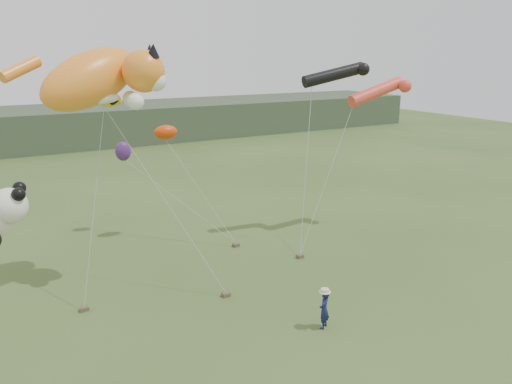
{
  "coord_description": "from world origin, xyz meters",
  "views": [
    {
      "loc": [
        -8.98,
        -13.85,
        9.8
      ],
      "look_at": [
        0.6,
        3.0,
        4.41
      ],
      "focal_mm": 35.0,
      "sensor_mm": 36.0,
      "label": 1
    }
  ],
  "objects": [
    {
      "name": "misc_kites",
      "position": [
        -0.98,
        12.09,
        5.29
      ],
      "size": [
        2.87,
        2.65,
        2.09
      ],
      "color": "red",
      "rests_on": "ground"
    },
    {
      "name": "sandbag_anchors",
      "position": [
        -2.08,
        4.76,
        0.08
      ],
      "size": [
        14.66,
        5.57,
        0.17
      ],
      "color": "brown",
      "rests_on": "ground"
    },
    {
      "name": "tube_kites",
      "position": [
        9.61,
        7.3,
        8.28
      ],
      "size": [
        6.25,
        2.16,
        2.39
      ],
      "color": "black",
      "rests_on": "ground"
    },
    {
      "name": "cat_kite",
      "position": [
        -4.22,
        7.01,
        8.86
      ],
      "size": [
        6.11,
        3.86,
        3.47
      ],
      "color": "orange",
      "rests_on": "ground"
    },
    {
      "name": "fish_kite",
      "position": [
        -4.3,
        8.19,
        7.98
      ],
      "size": [
        2.33,
        1.51,
        1.17
      ],
      "color": "yellow",
      "rests_on": "ground"
    },
    {
      "name": "ground",
      "position": [
        0.0,
        0.0,
        0.0
      ],
      "size": [
        120.0,
        120.0,
        0.0
      ],
      "primitive_type": "plane",
      "color": "#385123",
      "rests_on": "ground"
    },
    {
      "name": "festival_attendant",
      "position": [
        1.33,
        -0.79,
        0.74
      ],
      "size": [
        0.65,
        0.6,
        1.48
      ],
      "primitive_type": "imported",
      "rotation": [
        0.0,
        0.0,
        3.76
      ],
      "color": "#131847",
      "rests_on": "ground"
    },
    {
      "name": "headland",
      "position": [
        -3.11,
        44.69,
        1.92
      ],
      "size": [
        90.0,
        13.0,
        4.0
      ],
      "color": "#2D3D28",
      "rests_on": "ground"
    }
  ]
}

